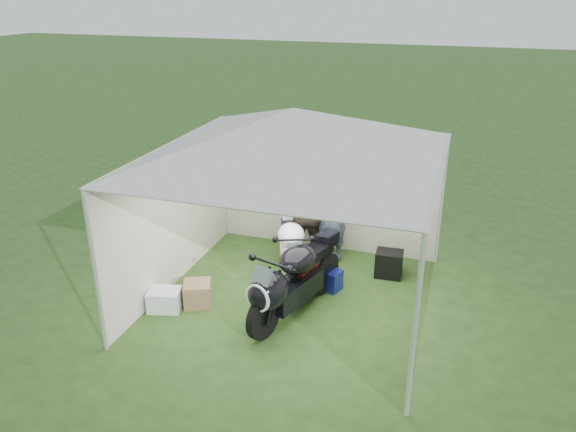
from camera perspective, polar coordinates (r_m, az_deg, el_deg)
name	(u,v)px	position (r m, az deg, el deg)	size (l,w,h in m)	color
ground	(293,299)	(8.84, 0.49, -8.47)	(80.00, 80.00, 0.00)	#274119
canopy_tent	(294,138)	(7.86, 0.62, 7.95)	(5.66, 5.66, 3.00)	silver
motorcycle_white	(292,252)	(9.07, 0.38, -3.65)	(0.98, 1.90, 0.98)	black
motorcycle_black	(291,280)	(8.13, 0.31, -6.49)	(0.95, 2.16, 1.09)	black
paddock_stand	(327,279)	(9.09, 3.97, -6.36)	(0.45, 0.28, 0.34)	#1D2BAE
person_dark_jacket	(305,210)	(9.63, 1.71, 0.60)	(0.93, 0.72, 1.91)	black
person_blue_jacket	(330,214)	(9.63, 4.33, 0.17)	(0.65, 0.43, 1.79)	slate
equipment_box	(389,264)	(9.56, 10.21, -4.80)	(0.44, 0.35, 0.44)	black
crate_0	(165,300)	(8.72, -12.42, -8.31)	(0.48, 0.37, 0.32)	silver
crate_1	(198,294)	(8.74, -9.17, -7.79)	(0.40, 0.40, 0.36)	olive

